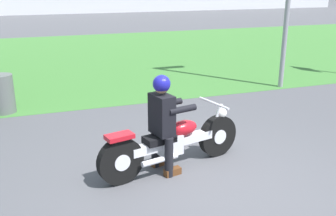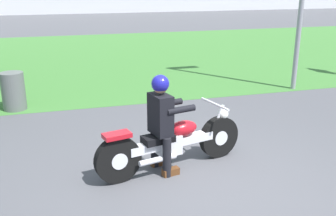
{
  "view_description": "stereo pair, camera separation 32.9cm",
  "coord_description": "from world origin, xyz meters",
  "views": [
    {
      "loc": [
        -2.06,
        -4.02,
        2.58
      ],
      "look_at": [
        -0.3,
        0.96,
        0.85
      ],
      "focal_mm": 41.73,
      "sensor_mm": 36.0,
      "label": 1
    },
    {
      "loc": [
        -1.75,
        -4.12,
        2.58
      ],
      "look_at": [
        -0.3,
        0.96,
        0.85
      ],
      "focal_mm": 41.73,
      "sensor_mm": 36.0,
      "label": 2
    }
  ],
  "objects": [
    {
      "name": "ground",
      "position": [
        0.0,
        0.0,
        0.0
      ],
      "size": [
        120.0,
        120.0,
        0.0
      ],
      "primitive_type": "plane",
      "color": "#4C4C51"
    },
    {
      "name": "grass_verge",
      "position": [
        0.0,
        9.9,
        0.0
      ],
      "size": [
        60.0,
        12.0,
        0.01
      ],
      "primitive_type": "cube",
      "color": "#3D7533",
      "rests_on": "ground"
    },
    {
      "name": "motorcycle_lead",
      "position": [
        -0.29,
        0.76,
        0.39
      ],
      "size": [
        2.25,
        0.81,
        0.88
      ],
      "rotation": [
        0.0,
        0.0,
        0.23
      ],
      "color": "black",
      "rests_on": "ground"
    },
    {
      "name": "rider_lead",
      "position": [
        -0.45,
        0.72,
        0.82
      ],
      "size": [
        0.62,
        0.54,
        1.4
      ],
      "rotation": [
        0.0,
        0.0,
        0.23
      ],
      "color": "black",
      "rests_on": "ground"
    },
    {
      "name": "trash_can",
      "position": [
        -2.69,
        4.26,
        0.4
      ],
      "size": [
        0.47,
        0.47,
        0.79
      ],
      "primitive_type": "cylinder",
      "color": "#595E5B",
      "rests_on": "ground"
    }
  ]
}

